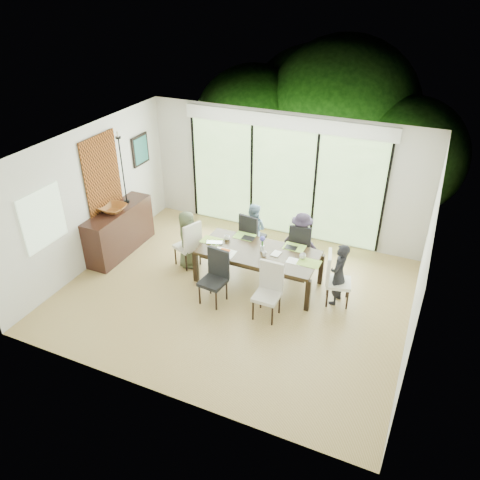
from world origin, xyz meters
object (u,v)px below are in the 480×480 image
at_px(chair_far_left, 253,234).
at_px(chair_far_right, 301,244).
at_px(person_far_left, 253,231).
at_px(chair_near_left, 213,278).
at_px(cup_c, 303,256).
at_px(person_left_end, 187,239).
at_px(chair_left_end, 187,243).
at_px(vase, 262,248).
at_px(person_right_end, 339,274).
at_px(person_far_right, 301,241).
at_px(laptop, 214,244).
at_px(cup_b, 264,254).
at_px(chair_near_right, 267,293).
at_px(chair_right_end, 339,279).
at_px(bowl, 113,209).
at_px(cup_a, 227,238).
at_px(sideboard, 120,230).
at_px(table_top, 259,253).

bearing_deg(chair_far_left, chair_far_right, -171.25).
bearing_deg(person_far_left, chair_near_left, 87.27).
relative_size(person_far_left, cup_c, 10.40).
bearing_deg(person_left_end, chair_left_end, 79.66).
distance_m(chair_far_right, vase, 0.97).
bearing_deg(person_right_end, chair_far_right, -123.16).
height_order(chair_left_end, person_far_right, person_far_right).
distance_m(chair_near_left, laptop, 0.87).
bearing_deg(chair_left_end, cup_b, 109.09).
bearing_deg(cup_c, person_far_left, 149.72).
xyz_separation_m(chair_far_left, chair_near_right, (0.95, -1.72, 0.00)).
relative_size(chair_right_end, person_left_end, 0.85).
bearing_deg(chair_far_left, chair_near_left, 97.08).
height_order(person_far_right, bowl, person_far_right).
xyz_separation_m(cup_a, bowl, (-2.31, -0.35, 0.31)).
distance_m(chair_right_end, vase, 1.47).
bearing_deg(cup_c, person_left_end, -177.49).
bearing_deg(chair_near_right, sideboard, 168.32).
bearing_deg(person_far_left, table_top, 117.42).
bearing_deg(chair_near_right, person_right_end, 42.22).
bearing_deg(chair_far_left, cup_c, 157.78).
bearing_deg(cup_c, person_far_right, 108.90).
distance_m(chair_near_left, cup_c, 1.64).
xyz_separation_m(cup_b, bowl, (-3.16, -0.10, 0.31)).
relative_size(chair_right_end, chair_far_right, 1.00).
xyz_separation_m(person_right_end, vase, (-1.43, 0.05, 0.15)).
relative_size(chair_far_left, cup_a, 8.87).
xyz_separation_m(chair_right_end, person_far_right, (-0.95, 0.83, 0.09)).
height_order(person_far_left, vase, person_far_left).
bearing_deg(chair_near_left, vase, 65.41).
bearing_deg(chair_far_right, chair_far_left, -6.18).
height_order(laptop, bowl, bowl).
bearing_deg(chair_near_left, person_far_right, 64.58).
bearing_deg(laptop, cup_b, -18.30).
xyz_separation_m(person_right_end, cup_a, (-2.18, 0.15, 0.14)).
bearing_deg(chair_left_end, cup_a, 123.18).
height_order(chair_far_left, laptop, chair_far_left).
distance_m(person_right_end, bowl, 4.52).
bearing_deg(vase, cup_a, 172.41).
bearing_deg(chair_far_left, person_far_left, 98.75).
bearing_deg(person_far_left, cup_a, 68.77).
relative_size(chair_far_right, chair_near_left, 1.00).
bearing_deg(chair_far_left, chair_left_end, 47.74).
height_order(person_left_end, cup_c, person_left_end).
xyz_separation_m(chair_far_right, person_right_end, (0.93, -0.85, 0.09)).
height_order(chair_near_left, chair_near_right, same).
xyz_separation_m(vase, bowl, (-3.06, -0.25, 0.30)).
bearing_deg(chair_right_end, chair_far_left, 53.65).
xyz_separation_m(chair_far_right, chair_near_right, (-0.05, -1.72, 0.00)).
relative_size(vase, laptop, 0.36).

